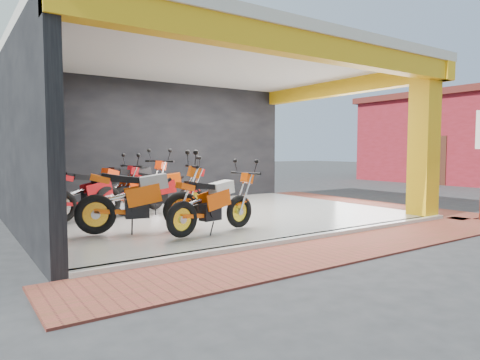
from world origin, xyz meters
name	(u,v)px	position (x,y,z in m)	size (l,w,h in m)	color
ground	(273,231)	(0.00, 0.00, 0.00)	(80.00, 80.00, 0.00)	#2D2D30
showroom_floor	(219,215)	(0.00, 2.00, 0.05)	(8.00, 6.00, 0.10)	white
showroom_ceiling	(218,60)	(0.00, 2.00, 3.60)	(8.40, 6.40, 0.20)	beige
back_wall	(162,144)	(0.00, 5.10, 1.75)	(8.20, 0.20, 3.50)	black
left_wall	(18,139)	(-4.10, 2.00, 1.75)	(0.20, 6.20, 3.50)	black
corner_column	(424,142)	(3.75, -0.75, 1.75)	(0.50, 0.50, 3.50)	gold
header_beam_front	(311,47)	(0.00, -1.00, 3.30)	(8.40, 0.30, 0.40)	gold
header_beam_right	(340,88)	(4.00, 2.00, 3.30)	(0.30, 6.40, 0.40)	gold
floor_kerb	(310,237)	(0.00, -1.02, 0.05)	(8.00, 0.20, 0.10)	white
paver_front	(344,248)	(0.00, -1.80, 0.01)	(9.00, 1.40, 0.03)	brown
paver_right	(357,203)	(4.80, 2.00, 0.01)	(1.40, 7.00, 0.03)	brown
moto_hero	(239,196)	(-0.70, 0.13, 0.72)	(2.03, 0.75, 1.24)	#FF570A
moto_row_a	(182,192)	(-1.65, 0.60, 0.80)	(2.30, 0.85, 1.40)	#FF5D0A
moto_row_b	(155,181)	(-1.03, 3.27, 0.82)	(2.35, 0.87, 1.44)	#FF390A
moto_row_c	(191,186)	(-0.50, 2.39, 0.73)	(2.08, 0.77, 1.27)	red
moto_row_d	(124,186)	(-1.96, 2.77, 0.77)	(2.18, 0.81, 1.33)	red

